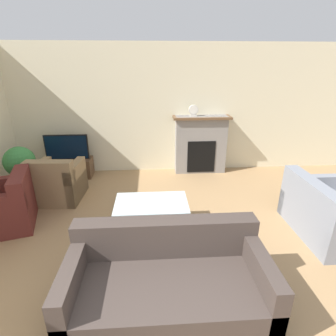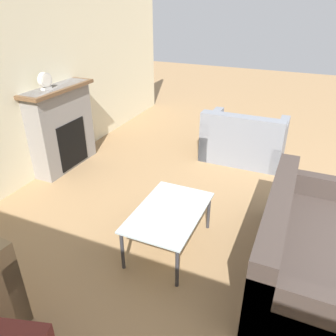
{
  "view_description": "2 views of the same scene",
  "coord_description": "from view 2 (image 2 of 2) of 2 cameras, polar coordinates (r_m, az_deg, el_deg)",
  "views": [
    {
      "loc": [
        -0.07,
        -0.52,
        2.26
      ],
      "look_at": [
        0.16,
        2.98,
        0.88
      ],
      "focal_mm": 28.0,
      "sensor_mm": 36.0,
      "label": 1
    },
    {
      "loc": [
        -2.61,
        1.64,
        2.4
      ],
      "look_at": [
        0.39,
        2.96,
        0.67
      ],
      "focal_mm": 35.0,
      "sensor_mm": 36.0,
      "label": 2
    }
  ],
  "objects": [
    {
      "name": "fireplace",
      "position": [
        5.21,
        -17.97,
        6.89
      ],
      "size": [
        1.22,
        0.37,
        1.26
      ],
      "color": "gray",
      "rests_on": "ground_plane"
    },
    {
      "name": "couch_sectional",
      "position": [
        3.4,
        22.94,
        -13.19
      ],
      "size": [
        1.85,
        0.92,
        0.82
      ],
      "color": "#3D332D",
      "rests_on": "ground_plane"
    },
    {
      "name": "couch_loveseat",
      "position": [
        5.48,
        13.01,
        4.5
      ],
      "size": [
        0.92,
        1.26,
        0.82
      ],
      "rotation": [
        0.0,
        0.0,
        1.57
      ],
      "color": "gray",
      "rests_on": "ground_plane"
    },
    {
      "name": "coffee_table",
      "position": [
        3.38,
        0.18,
        -8.07
      ],
      "size": [
        1.02,
        0.65,
        0.46
      ],
      "color": "#333338",
      "rests_on": "ground_plane"
    },
    {
      "name": "mantel_clock",
      "position": [
        4.89,
        -20.62,
        14.04
      ],
      "size": [
        0.2,
        0.07,
        0.23
      ],
      "color": "beige",
      "rests_on": "fireplace"
    }
  ]
}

